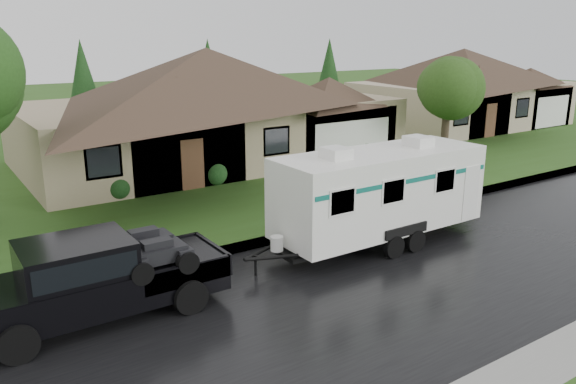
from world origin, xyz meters
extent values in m
plane|color=#2E5219|center=(0.00, 0.00, 0.00)|extent=(140.00, 140.00, 0.00)
cube|color=black|center=(0.00, -2.00, 0.01)|extent=(140.00, 8.00, 0.01)
cube|color=gray|center=(0.00, 2.25, 0.07)|extent=(140.00, 0.50, 0.15)
cube|color=#2E5219|center=(0.00, 15.00, 0.07)|extent=(140.00, 26.00, 0.15)
cube|color=tan|center=(2.00, 14.00, 1.65)|extent=(18.00, 10.00, 3.00)
pyramid|color=#3C2E21|center=(2.00, 14.00, 5.75)|extent=(19.44, 10.80, 2.60)
cube|color=tan|center=(7.40, 11.00, 1.50)|extent=(5.76, 4.00, 2.70)
cube|color=tan|center=(22.00, 14.50, 1.65)|extent=(14.00, 9.00, 3.00)
pyramid|color=#3C2E21|center=(22.00, 14.50, 5.45)|extent=(15.12, 9.72, 2.30)
cube|color=tan|center=(26.20, 12.00, 1.50)|extent=(4.48, 4.00, 2.70)
cylinder|color=#382B1E|center=(11.99, 7.18, 1.34)|extent=(0.39, 0.39, 2.38)
sphere|color=#32591D|center=(11.99, 7.18, 3.95)|extent=(3.29, 3.29, 3.29)
sphere|color=#143814|center=(-4.30, 9.30, 0.65)|extent=(1.00, 1.00, 1.00)
sphere|color=#143814|center=(-0.10, 9.30, 0.65)|extent=(1.00, 1.00, 1.00)
sphere|color=#143814|center=(4.10, 9.30, 0.65)|extent=(1.00, 1.00, 1.00)
sphere|color=#143814|center=(8.30, 9.30, 0.65)|extent=(1.00, 1.00, 1.00)
cube|color=black|center=(-7.64, 0.30, 0.77)|extent=(5.89, 1.96, 0.84)
cube|color=black|center=(-8.03, 0.30, 1.52)|extent=(2.36, 1.85, 0.88)
cube|color=black|center=(-8.03, 0.30, 1.57)|extent=(2.16, 1.89, 0.54)
cube|color=black|center=(-5.78, 0.30, 0.96)|extent=(2.16, 1.87, 0.06)
cylinder|color=black|center=(-9.51, -0.66, 0.41)|extent=(0.82, 0.31, 0.82)
cylinder|color=black|center=(-9.51, 1.26, 0.41)|extent=(0.82, 0.31, 0.82)
cylinder|color=black|center=(-5.78, -0.66, 0.41)|extent=(0.82, 0.31, 0.82)
cylinder|color=black|center=(-5.78, 1.26, 0.41)|extent=(0.82, 0.31, 0.82)
cube|color=white|center=(1.06, 0.30, 1.74)|extent=(6.87, 2.36, 2.41)
cube|color=black|center=(1.06, 0.30, 0.39)|extent=(7.27, 1.18, 0.14)
cube|color=#0E655A|center=(1.06, 0.30, 2.27)|extent=(6.74, 2.38, 0.14)
cube|color=white|center=(-0.71, 0.30, 3.10)|extent=(0.69, 0.79, 0.31)
cube|color=white|center=(2.63, 0.30, 3.10)|extent=(0.69, 0.79, 0.31)
cylinder|color=black|center=(0.62, -0.86, 0.34)|extent=(0.69, 0.24, 0.69)
cylinder|color=black|center=(0.62, 1.46, 0.34)|extent=(0.69, 0.24, 0.69)
cylinder|color=black|center=(1.50, -0.86, 0.34)|extent=(0.69, 0.24, 0.69)
cylinder|color=black|center=(1.50, 1.46, 0.34)|extent=(0.69, 0.24, 0.69)
camera|label=1|loc=(-10.59, -11.93, 6.34)|focal=35.00mm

